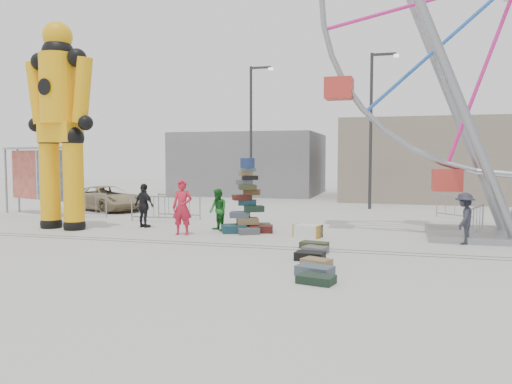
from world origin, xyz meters
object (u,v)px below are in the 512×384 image
(lamp_post_right, at_px, (373,122))
(lamp_post_left, at_px, (252,127))
(crash_test_dummy, at_px, (60,118))
(steamer_trunk, at_px, (308,231))
(barricade_dummy_a, at_px, (85,205))
(barricade_dummy_b, at_px, (154,208))
(pedestrian_green, at_px, (218,210))
(suitcase_tower, at_px, (247,211))
(barricade_dummy_c, at_px, (179,206))
(pedestrian_black, at_px, (144,206))
(banner_scaffold, at_px, (36,164))
(barricade_wheel_front, at_px, (477,222))
(barricade_wheel_back, at_px, (455,206))
(pedestrian_red, at_px, (182,207))
(pedestrian_grey, at_px, (465,218))
(parked_suv, at_px, (107,198))

(lamp_post_right, relative_size, lamp_post_left, 1.00)
(crash_test_dummy, bearing_deg, steamer_trunk, 11.70)
(lamp_post_left, distance_m, crash_test_dummy, 13.07)
(barricade_dummy_a, bearing_deg, barricade_dummy_b, -15.00)
(barricade_dummy_b, relative_size, pedestrian_green, 1.30)
(suitcase_tower, distance_m, barricade_dummy_c, 4.95)
(crash_test_dummy, height_order, pedestrian_black, crash_test_dummy)
(suitcase_tower, bearing_deg, lamp_post_right, 46.97)
(barricade_dummy_c, height_order, pedestrian_black, pedestrian_black)
(barricade_dummy_a, height_order, barricade_dummy_b, same)
(banner_scaffold, distance_m, barricade_dummy_c, 7.15)
(crash_test_dummy, xyz_separation_m, steamer_trunk, (9.22, 0.47, -3.95))
(banner_scaffold, distance_m, pedestrian_green, 10.21)
(steamer_trunk, bearing_deg, barricade_wheel_front, 26.16)
(barricade_wheel_back, bearing_deg, steamer_trunk, -81.02)
(barricade_dummy_b, bearing_deg, barricade_dummy_a, 168.28)
(banner_scaffold, bearing_deg, lamp_post_right, 44.40)
(lamp_post_left, distance_m, pedestrian_red, 13.16)
(barricade_wheel_front, xyz_separation_m, barricade_wheel_back, (-0.07, 5.45, 0.00))
(crash_test_dummy, distance_m, pedestrian_red, 5.89)
(lamp_post_left, relative_size, steamer_trunk, 8.97)
(lamp_post_right, distance_m, lamp_post_left, 7.28)
(banner_scaffold, bearing_deg, barricade_wheel_front, 13.46)
(crash_test_dummy, distance_m, barricade_dummy_a, 5.16)
(lamp_post_left, distance_m, barricade_wheel_back, 12.59)
(crash_test_dummy, distance_m, pedestrian_green, 6.81)
(steamer_trunk, xyz_separation_m, barricade_dummy_a, (-10.57, 2.96, 0.34))
(banner_scaffold, relative_size, barricade_dummy_c, 2.17)
(barricade_dummy_c, relative_size, pedestrian_black, 1.19)
(pedestrian_green, relative_size, pedestrian_grey, 0.96)
(lamp_post_right, height_order, barricade_dummy_c, lamp_post_right)
(barricade_dummy_b, relative_size, pedestrian_red, 1.05)
(barricade_dummy_c, distance_m, pedestrian_black, 2.94)
(barricade_dummy_b, bearing_deg, steamer_trunk, -21.45)
(pedestrian_black, bearing_deg, banner_scaffold, 2.00)
(crash_test_dummy, bearing_deg, suitcase_tower, 17.86)
(lamp_post_right, bearing_deg, banner_scaffold, -154.93)
(barricade_wheel_front, relative_size, barricade_wheel_back, 1.00)
(lamp_post_right, xyz_separation_m, barricade_wheel_front, (3.73, -8.87, -3.93))
(barricade_dummy_b, bearing_deg, parked_suv, 139.80)
(pedestrian_green, bearing_deg, suitcase_tower, 44.30)
(barricade_dummy_a, height_order, pedestrian_red, pedestrian_red)
(parked_suv, bearing_deg, lamp_post_left, -16.28)
(barricade_wheel_back, relative_size, pedestrian_grey, 1.25)
(suitcase_tower, bearing_deg, barricade_dummy_c, 123.59)
(lamp_post_right, xyz_separation_m, suitcase_tower, (-3.99, -9.37, -3.74))
(lamp_post_left, height_order, barricade_dummy_a, lamp_post_left)
(barricade_wheel_front, relative_size, pedestrian_black, 1.19)
(banner_scaffold, xyz_separation_m, pedestrian_red, (8.91, -3.68, -1.41))
(lamp_post_left, bearing_deg, parked_suv, -133.02)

